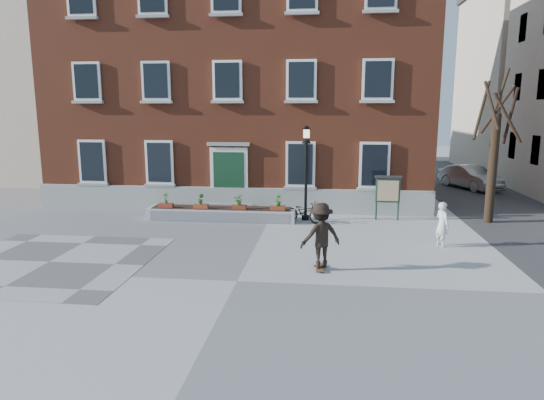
# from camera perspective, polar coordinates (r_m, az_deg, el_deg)

# --- Properties ---
(ground) EXTENTS (100.00, 100.00, 0.00)m
(ground) POSITION_cam_1_polar(r_m,az_deg,el_deg) (13.33, -4.13, -9.51)
(ground) COLOR #9C9C9F
(ground) RESTS_ON ground
(checker_patch) EXTENTS (6.00, 6.00, 0.01)m
(checker_patch) POSITION_cam_1_polar(r_m,az_deg,el_deg) (16.35, -24.74, -6.63)
(checker_patch) COLOR #525255
(checker_patch) RESTS_ON ground
(distant_building) EXTENTS (10.00, 12.00, 13.00)m
(distant_building) POSITION_cam_1_polar(r_m,az_deg,el_deg) (38.21, -26.38, 12.47)
(distant_building) COLOR beige
(distant_building) RESTS_ON ground
(bicycle) EXTENTS (1.76, 1.20, 0.88)m
(bicycle) POSITION_cam_1_polar(r_m,az_deg,el_deg) (19.91, 3.74, -1.38)
(bicycle) COLOR black
(bicycle) RESTS_ON ground
(parked_car) EXTENTS (2.99, 4.37, 1.36)m
(parked_car) POSITION_cam_1_polar(r_m,az_deg,el_deg) (30.41, 22.29, 2.50)
(parked_car) COLOR #A9ABAE
(parked_car) RESTS_ON ground
(bystander) EXTENTS (0.58, 0.66, 1.53)m
(bystander) POSITION_cam_1_polar(r_m,az_deg,el_deg) (17.35, 19.38, -2.69)
(bystander) COLOR white
(bystander) RESTS_ON ground
(brick_building) EXTENTS (18.40, 10.85, 12.60)m
(brick_building) POSITION_cam_1_polar(r_m,az_deg,el_deg) (26.68, -3.02, 14.35)
(brick_building) COLOR brown
(brick_building) RESTS_ON ground
(planter_assembly) EXTENTS (6.20, 1.12, 1.15)m
(planter_assembly) POSITION_cam_1_polar(r_m,az_deg,el_deg) (20.40, -5.95, -1.50)
(planter_assembly) COLOR beige
(planter_assembly) RESTS_ON ground
(bare_tree) EXTENTS (1.83, 1.83, 6.16)m
(bare_tree) POSITION_cam_1_polar(r_m,az_deg,el_deg) (21.44, 24.64, 4.90)
(bare_tree) COLOR black
(bare_tree) RESTS_ON ground
(lamp_post) EXTENTS (0.40, 0.40, 3.93)m
(lamp_post) POSITION_cam_1_polar(r_m,az_deg,el_deg) (20.01, 4.04, 4.77)
(lamp_post) COLOR black
(lamp_post) RESTS_ON ground
(notice_board) EXTENTS (1.10, 0.16, 1.87)m
(notice_board) POSITION_cam_1_polar(r_m,az_deg,el_deg) (20.67, 13.47, 1.12)
(notice_board) COLOR #183121
(notice_board) RESTS_ON ground
(skateboarder) EXTENTS (1.40, 1.15, 1.97)m
(skateboarder) POSITION_cam_1_polar(r_m,az_deg,el_deg) (14.01, 5.76, -4.17)
(skateboarder) COLOR brown
(skateboarder) RESTS_ON ground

